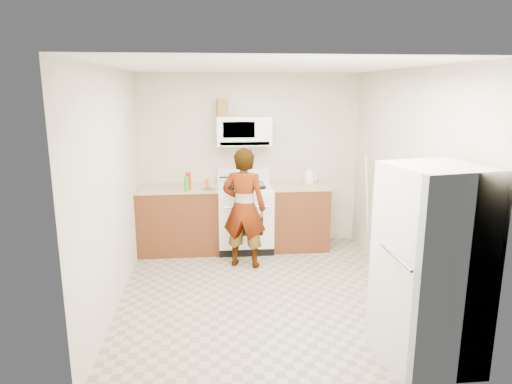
{
  "coord_description": "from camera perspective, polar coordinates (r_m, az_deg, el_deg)",
  "views": [
    {
      "loc": [
        -0.58,
        -4.8,
        2.29
      ],
      "look_at": [
        -0.03,
        0.55,
        1.06
      ],
      "focal_mm": 32.0,
      "sensor_mm": 36.0,
      "label": 1
    }
  ],
  "objects": [
    {
      "name": "right_wall",
      "position": [
        5.37,
        18.14,
        1.11
      ],
      "size": [
        0.02,
        3.6,
        2.5
      ],
      "primitive_type": "cube",
      "color": "beige",
      "rests_on": "floor"
    },
    {
      "name": "jug",
      "position": [
        6.39,
        -4.26,
        10.46
      ],
      "size": [
        0.17,
        0.17,
        0.24
      ],
      "primitive_type": "cube",
      "rotation": [
        0.0,
        0.0,
        0.2
      ],
      "color": "brown",
      "rests_on": "microwave"
    },
    {
      "name": "bottle_spray",
      "position": [
        6.26,
        -8.45,
        1.38
      ],
      "size": [
        0.08,
        0.08,
        0.23
      ],
      "primitive_type": "cylinder",
      "rotation": [
        0.0,
        0.0,
        0.11
      ],
      "color": "#B5190D",
      "rests_on": "counter_left"
    },
    {
      "name": "counter_right",
      "position": [
        6.56,
        5.39,
        0.78
      ],
      "size": [
        0.82,
        0.64,
        0.03
      ],
      "primitive_type": "cube",
      "color": "tan",
      "rests_on": "cabinet_right"
    },
    {
      "name": "microwave",
      "position": [
        6.46,
        -1.54,
        7.67
      ],
      "size": [
        0.76,
        0.38,
        0.4
      ],
      "primitive_type": "cube",
      "color": "white",
      "rests_on": "back_wall"
    },
    {
      "name": "bottle_green_cap",
      "position": [
        6.17,
        -8.7,
        1.0
      ],
      "size": [
        0.07,
        0.07,
        0.2
      ],
      "primitive_type": "cylinder",
      "rotation": [
        0.0,
        0.0,
        -0.09
      ],
      "color": "#28941A",
      "rests_on": "counter_left"
    },
    {
      "name": "cabinet_right",
      "position": [
        6.68,
        5.31,
        -3.14
      ],
      "size": [
        0.8,
        0.62,
        0.9
      ],
      "primitive_type": "cube",
      "color": "brown",
      "rests_on": "floor"
    },
    {
      "name": "back_wall",
      "position": [
        6.7,
        -0.78,
        3.98
      ],
      "size": [
        3.2,
        0.02,
        2.5
      ],
      "primitive_type": "cube",
      "color": "beige",
      "rests_on": "floor"
    },
    {
      "name": "floor",
      "position": [
        5.35,
        0.99,
        -12.41
      ],
      "size": [
        3.6,
        3.6,
        0.0
      ],
      "primitive_type": "plane",
      "color": "gray",
      "rests_on": "ground"
    },
    {
      "name": "pot_lid",
      "position": [
        6.25,
        -5.91,
        0.37
      ],
      "size": [
        0.27,
        0.27,
        0.01
      ],
      "primitive_type": "cylinder",
      "rotation": [
        0.0,
        0.0,
        -0.27
      ],
      "color": "silver",
      "rests_on": "counter_left"
    },
    {
      "name": "tray",
      "position": [
        6.4,
        -0.26,
        0.86
      ],
      "size": [
        0.27,
        0.19,
        0.05
      ],
      "primitive_type": "cube",
      "rotation": [
        0.0,
        0.0,
        -0.14
      ],
      "color": "white",
      "rests_on": "gas_range"
    },
    {
      "name": "saucepan",
      "position": [
        6.51,
        -2.6,
        1.56
      ],
      "size": [
        0.23,
        0.23,
        0.11
      ],
      "primitive_type": "cylinder",
      "rotation": [
        0.0,
        0.0,
        -0.12
      ],
      "color": "#B8B6BB",
      "rests_on": "gas_range"
    },
    {
      "name": "bottle_hot_sauce",
      "position": [
        6.23,
        -6.14,
        0.96
      ],
      "size": [
        0.06,
        0.06,
        0.14
      ],
      "primitive_type": "cylinder",
      "rotation": [
        0.0,
        0.0,
        -0.21
      ],
      "color": "red",
      "rests_on": "counter_left"
    },
    {
      "name": "person",
      "position": [
        5.85,
        -1.5,
        -2.03
      ],
      "size": [
        0.66,
        0.53,
        1.56
      ],
      "primitive_type": "imported",
      "rotation": [
        0.0,
        0.0,
        2.82
      ],
      "color": "tan",
      "rests_on": "floor"
    },
    {
      "name": "broom",
      "position": [
        6.45,
        13.76,
        -1.58
      ],
      "size": [
        0.22,
        0.24,
        1.41
      ],
      "primitive_type": "cylinder",
      "rotation": [
        0.14,
        -0.14,
        0.04
      ],
      "color": "silver",
      "rests_on": "floor"
    },
    {
      "name": "counter_left",
      "position": [
        6.46,
        -9.76,
        0.45
      ],
      "size": [
        1.14,
        0.64,
        0.03
      ],
      "primitive_type": "cube",
      "color": "tan",
      "rests_on": "cabinet_left"
    },
    {
      "name": "cabinet_left",
      "position": [
        6.57,
        -9.61,
        -3.53
      ],
      "size": [
        1.12,
        0.62,
        0.9
      ],
      "primitive_type": "cube",
      "color": "brown",
      "rests_on": "floor"
    },
    {
      "name": "fridge",
      "position": [
        4.04,
        20.9,
        -8.83
      ],
      "size": [
        0.82,
        0.82,
        1.7
      ],
      "primitive_type": "cube",
      "rotation": [
        0.0,
        0.0,
        0.19
      ],
      "color": "silver",
      "rests_on": "floor"
    },
    {
      "name": "gas_range",
      "position": [
        6.56,
        -1.39,
        -3.07
      ],
      "size": [
        0.76,
        0.65,
        1.13
      ],
      "color": "white",
      "rests_on": "floor"
    },
    {
      "name": "kettle",
      "position": [
        6.69,
        6.67,
        1.86
      ],
      "size": [
        0.18,
        0.18,
        0.16
      ],
      "primitive_type": "cylinder",
      "rotation": [
        0.0,
        0.0,
        -0.44
      ],
      "color": "white",
      "rests_on": "counter_right"
    }
  ]
}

